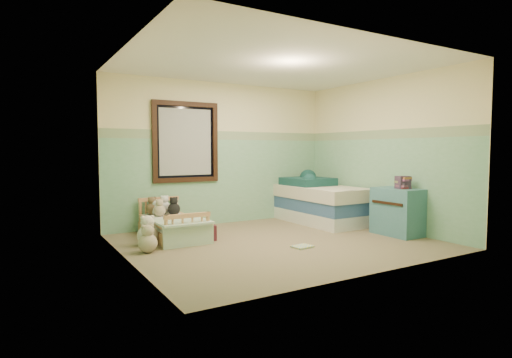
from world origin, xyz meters
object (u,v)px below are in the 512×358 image
dresser (397,212)px  floor_book (302,247)px  toddler_bed_frame (172,232)px  plush_floor_cream (148,235)px  red_pillow (202,232)px  plush_floor_tan (148,243)px  twin_bed_frame (320,216)px

dresser → floor_book: bearing=177.6°
toddler_bed_frame → plush_floor_cream: plush_floor_cream is taller
plush_floor_cream → floor_book: size_ratio=1.07×
floor_book → red_pillow: bearing=124.3°
toddler_bed_frame → plush_floor_tan: 0.92m
toddler_bed_frame → plush_floor_tan: (-0.58, -0.72, 0.04)m
plush_floor_tan → twin_bed_frame: size_ratio=0.14×
red_pillow → floor_book: bearing=-48.8°
toddler_bed_frame → twin_bed_frame: 2.76m
plush_floor_cream → dresser: dresser is taller
dresser → red_pillow: 3.02m
toddler_bed_frame → red_pillow: (0.31, -0.38, 0.03)m
toddler_bed_frame → dresser: 3.47m
toddler_bed_frame → twin_bed_frame: size_ratio=0.74×
toddler_bed_frame → plush_floor_tan: size_ratio=5.41×
toddler_bed_frame → dresser: bearing=-27.3°
dresser → red_pillow: bearing=156.5°
plush_floor_tan → twin_bed_frame: (3.34, 0.62, -0.01)m
plush_floor_cream → plush_floor_tan: plush_floor_cream is taller
plush_floor_tan → plush_floor_cream: bearing=74.2°
toddler_bed_frame → plush_floor_tan: bearing=-128.6°
toddler_bed_frame → red_pillow: 0.49m
toddler_bed_frame → floor_book: toddler_bed_frame is taller
dresser → plush_floor_cream: bearing=160.5°
toddler_bed_frame → twin_bed_frame: (2.76, -0.10, 0.02)m
red_pillow → plush_floor_cream: bearing=176.3°
plush_floor_tan → floor_book: bearing=-22.8°
toddler_bed_frame → floor_book: bearing=-49.3°
twin_bed_frame → floor_book: bearing=-136.0°
toddler_bed_frame → floor_book: (1.30, -1.51, -0.07)m
twin_bed_frame → plush_floor_tan: bearing=-169.5°
plush_floor_cream → plush_floor_tan: (-0.11, -0.39, -0.02)m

